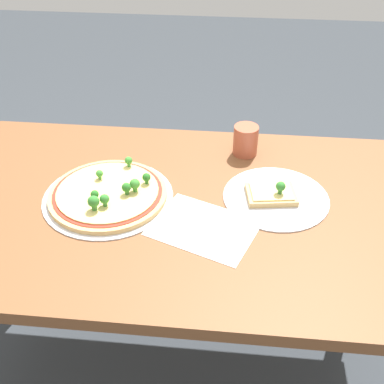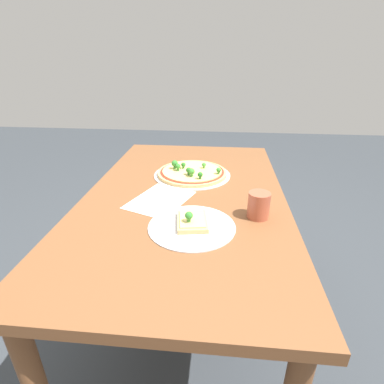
# 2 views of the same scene
# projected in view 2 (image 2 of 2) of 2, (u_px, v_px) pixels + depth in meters

# --- Properties ---
(ground_plane) EXTENTS (8.00, 8.00, 0.00)m
(ground_plane) POSITION_uv_depth(u_px,v_px,m) (186.00, 319.00, 1.53)
(ground_plane) COLOR #33383D
(dining_table) EXTENTS (1.37, 0.80, 0.71)m
(dining_table) POSITION_uv_depth(u_px,v_px,m) (185.00, 212.00, 1.26)
(dining_table) COLOR brown
(dining_table) RESTS_ON ground_plane
(pizza_tray_whole) EXTENTS (0.36, 0.36, 0.07)m
(pizza_tray_whole) POSITION_uv_depth(u_px,v_px,m) (192.00, 173.00, 1.40)
(pizza_tray_whole) COLOR silver
(pizza_tray_whole) RESTS_ON dining_table
(pizza_tray_slice) EXTENTS (0.29, 0.29, 0.06)m
(pizza_tray_slice) POSITION_uv_depth(u_px,v_px,m) (192.00, 224.00, 0.99)
(pizza_tray_slice) COLOR silver
(pizza_tray_slice) RESTS_ON dining_table
(drinking_cup) EXTENTS (0.08, 0.08, 0.09)m
(drinking_cup) POSITION_uv_depth(u_px,v_px,m) (259.00, 205.00, 1.03)
(drinking_cup) COLOR #AD5138
(drinking_cup) RESTS_ON dining_table
(paper_menu) EXTENTS (0.31, 0.27, 0.00)m
(paper_menu) POSITION_uv_depth(u_px,v_px,m) (160.00, 200.00, 1.17)
(paper_menu) COLOR white
(paper_menu) RESTS_ON dining_table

